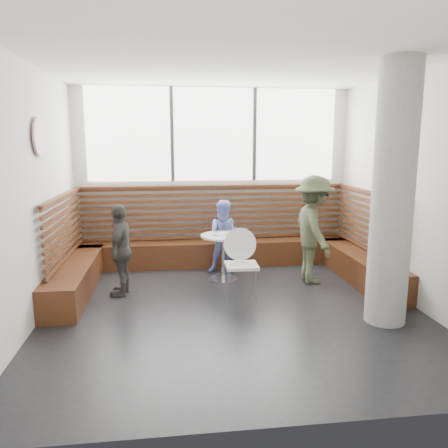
{
  "coord_description": "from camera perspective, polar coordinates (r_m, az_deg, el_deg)",
  "views": [
    {
      "loc": [
        -0.83,
        -5.53,
        2.22
      ],
      "look_at": [
        0.0,
        1.0,
        1.0
      ],
      "focal_mm": 35.0,
      "sensor_mm": 36.0,
      "label": 1
    }
  ],
  "objects": [
    {
      "name": "plate_near",
      "position": [
        7.1,
        -0.91,
        -1.29
      ],
      "size": [
        0.22,
        0.22,
        0.02
      ],
      "primitive_type": "cylinder",
      "color": "white",
      "rests_on": "cafe_table"
    },
    {
      "name": "room",
      "position": [
        5.63,
        1.28,
        4.19
      ],
      "size": [
        5.0,
        5.0,
        3.2
      ],
      "color": "silver",
      "rests_on": "ground"
    },
    {
      "name": "menu_card",
      "position": [
        6.93,
        0.89,
        -1.63
      ],
      "size": [
        0.21,
        0.15,
        0.0
      ],
      "primitive_type": "cube",
      "rotation": [
        0.0,
        0.0,
        -0.04
      ],
      "color": "#A5C64C",
      "rests_on": "cafe_table"
    },
    {
      "name": "cafe_table",
      "position": [
        7.11,
        -0.07,
        -3.13
      ],
      "size": [
        0.74,
        0.74,
        0.76
      ],
      "color": "silver",
      "rests_on": "ground"
    },
    {
      "name": "adult_man",
      "position": [
        7.12,
        11.62,
        -0.7
      ],
      "size": [
        0.66,
        1.13,
        1.73
      ],
      "primitive_type": "imported",
      "rotation": [
        0.0,
        0.0,
        1.59
      ],
      "color": "#434A31",
      "rests_on": "ground"
    },
    {
      "name": "concrete_column",
      "position": [
        5.65,
        21.19,
        3.48
      ],
      "size": [
        0.5,
        0.5,
        3.2
      ],
      "primitive_type": "cylinder",
      "color": "gray",
      "rests_on": "ground"
    },
    {
      "name": "glass_mid",
      "position": [
        6.98,
        0.48,
        -1.15
      ],
      "size": [
        0.06,
        0.06,
        0.1
      ],
      "primitive_type": "cylinder",
      "color": "white",
      "rests_on": "cafe_table"
    },
    {
      "name": "glass_right",
      "position": [
        7.13,
        1.78,
        -0.85
      ],
      "size": [
        0.07,
        0.07,
        0.11
      ],
      "primitive_type": "cylinder",
      "color": "white",
      "rests_on": "cafe_table"
    },
    {
      "name": "child_back",
      "position": [
        7.5,
        0.19,
        -1.7
      ],
      "size": [
        0.67,
        0.55,
        1.27
      ],
      "primitive_type": "imported",
      "rotation": [
        0.0,
        0.0,
        -0.11
      ],
      "color": "#8494E5",
      "rests_on": "ground"
    },
    {
      "name": "booth",
      "position": [
        7.57,
        -0.74,
        -3.35
      ],
      "size": [
        5.0,
        2.5,
        1.44
      ],
      "color": "#412110",
      "rests_on": "ground"
    },
    {
      "name": "wall_art",
      "position": [
        6.15,
        -23.01,
        10.42
      ],
      "size": [
        0.03,
        0.5,
        0.5
      ],
      "primitive_type": "cylinder",
      "rotation": [
        0.0,
        1.57,
        0.0
      ],
      "color": "white",
      "rests_on": "room"
    },
    {
      "name": "glass_left",
      "position": [
        6.98,
        -1.2,
        -1.13
      ],
      "size": [
        0.07,
        0.07,
        0.1
      ],
      "primitive_type": "cylinder",
      "color": "white",
      "rests_on": "cafe_table"
    },
    {
      "name": "cafe_chair",
      "position": [
        6.34,
        2.19,
        -4.39
      ],
      "size": [
        0.48,
        0.47,
        1.0
      ],
      "rotation": [
        0.0,
        0.0,
        -0.03
      ],
      "color": "white",
      "rests_on": "ground"
    },
    {
      "name": "child_left",
      "position": [
        6.6,
        -13.3,
        -3.31
      ],
      "size": [
        0.45,
        0.84,
        1.35
      ],
      "primitive_type": "imported",
      "rotation": [
        0.0,
        0.0,
        -1.73
      ],
      "color": "#44423E",
      "rests_on": "ground"
    },
    {
      "name": "plate_far",
      "position": [
        7.16,
        0.46,
        -1.2
      ],
      "size": [
        0.18,
        0.18,
        0.01
      ],
      "primitive_type": "cylinder",
      "color": "white",
      "rests_on": "cafe_table"
    }
  ]
}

